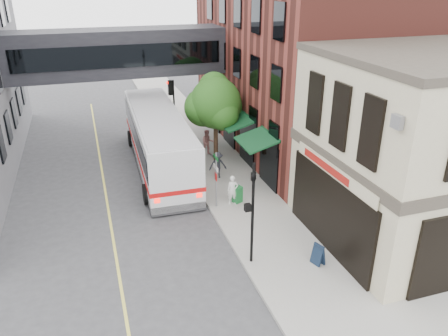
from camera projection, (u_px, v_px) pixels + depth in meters
ground at (260, 296)px, 16.61m from camera, size 120.00×120.00×0.00m
sidewalk_main at (209, 156)px, 29.32m from camera, size 4.00×60.00×0.15m
corner_building at (435, 148)px, 19.17m from camera, size 10.19×8.12×8.45m
brick_building at (316, 43)px, 29.63m from camera, size 13.76×18.00×14.00m
skyway_bridge at (118, 53)px, 28.79m from camera, size 14.00×3.18×3.00m
traffic_signal_near at (252, 202)px, 17.25m from camera, size 0.44×0.22×4.60m
traffic_signal_far at (172, 99)px, 30.12m from camera, size 0.53×0.28×4.50m
street_sign_pole at (216, 175)px, 22.03m from camera, size 0.08×0.75×3.00m
street_tree at (214, 103)px, 27.14m from camera, size 3.80×3.20×5.60m
lane_marking at (106, 198)px, 23.90m from camera, size 0.12×40.00×0.01m
bus at (158, 138)px, 27.04m from camera, size 3.42×13.01×3.48m
pedestrian_a at (233, 190)px, 22.72m from camera, size 0.64×0.48×1.57m
pedestrian_b at (208, 142)px, 28.97m from camera, size 0.88×0.71×1.72m
pedestrian_c at (218, 165)px, 25.65m from camera, size 1.10×0.72×1.61m
newspaper_box at (237, 194)px, 23.00m from camera, size 0.57×0.54×0.89m
sandwich_board at (318, 254)px, 18.05m from camera, size 0.47×0.59×0.92m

